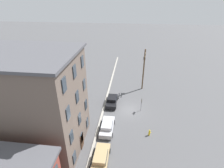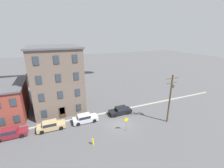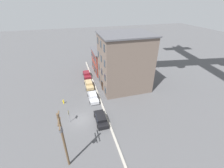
{
  "view_description": "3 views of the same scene",
  "coord_description": "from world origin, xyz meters",
  "px_view_note": "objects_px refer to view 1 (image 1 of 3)",
  "views": [
    {
      "loc": [
        -25.48,
        0.01,
        18.34
      ],
      "look_at": [
        -0.89,
        2.91,
        5.46
      ],
      "focal_mm": 28.0,
      "sensor_mm": 36.0,
      "label": 1
    },
    {
      "loc": [
        -10.14,
        -20.48,
        14.97
      ],
      "look_at": [
        0.31,
        4.44,
        6.02
      ],
      "focal_mm": 24.0,
      "sensor_mm": 36.0,
      "label": 2
    },
    {
      "loc": [
        21.31,
        -0.43,
        19.19
      ],
      "look_at": [
        1.27,
        5.39,
        7.26
      ],
      "focal_mm": 24.0,
      "sensor_mm": 36.0,
      "label": 3
    }
  ],
  "objects_px": {
    "caution_sign": "(141,102)",
    "car_black": "(112,100)",
    "car_tan": "(101,158)",
    "utility_pole": "(144,67)",
    "fire_hydrant": "(149,133)",
    "car_silver": "(107,126)"
  },
  "relations": [
    {
      "from": "car_tan",
      "to": "caution_sign",
      "type": "xyz_separation_m",
      "value": [
        11.3,
        -5.14,
        0.97
      ]
    },
    {
      "from": "fire_hydrant",
      "to": "car_tan",
      "type": "bearing_deg",
      "value": 131.06
    },
    {
      "from": "car_black",
      "to": "caution_sign",
      "type": "xyz_separation_m",
      "value": [
        -1.57,
        -5.31,
        0.97
      ]
    },
    {
      "from": "car_tan",
      "to": "car_black",
      "type": "distance_m",
      "value": 12.86
    },
    {
      "from": "caution_sign",
      "to": "utility_pole",
      "type": "relative_size",
      "value": 0.29
    },
    {
      "from": "car_tan",
      "to": "fire_hydrant",
      "type": "height_order",
      "value": "car_tan"
    },
    {
      "from": "car_black",
      "to": "fire_hydrant",
      "type": "xyz_separation_m",
      "value": [
        -7.48,
        -6.35,
        -0.27
      ]
    },
    {
      "from": "car_silver",
      "to": "car_black",
      "type": "xyz_separation_m",
      "value": [
        7.16,
        0.14,
        0.0
      ]
    },
    {
      "from": "car_black",
      "to": "fire_hydrant",
      "type": "relative_size",
      "value": 4.58
    },
    {
      "from": "utility_pole",
      "to": "fire_hydrant",
      "type": "bearing_deg",
      "value": -177.71
    },
    {
      "from": "car_silver",
      "to": "fire_hydrant",
      "type": "bearing_deg",
      "value": -92.95
    },
    {
      "from": "car_tan",
      "to": "car_black",
      "type": "bearing_deg",
      "value": 0.74
    },
    {
      "from": "car_tan",
      "to": "fire_hydrant",
      "type": "relative_size",
      "value": 4.58
    },
    {
      "from": "caution_sign",
      "to": "car_black",
      "type": "bearing_deg",
      "value": 73.56
    },
    {
      "from": "caution_sign",
      "to": "fire_hydrant",
      "type": "bearing_deg",
      "value": -170.04
    },
    {
      "from": "utility_pole",
      "to": "fire_hydrant",
      "type": "distance_m",
      "value": 14.77
    },
    {
      "from": "car_silver",
      "to": "utility_pole",
      "type": "bearing_deg",
      "value": -22.3
    },
    {
      "from": "car_tan",
      "to": "car_black",
      "type": "height_order",
      "value": "same"
    },
    {
      "from": "car_silver",
      "to": "utility_pole",
      "type": "xyz_separation_m",
      "value": [
        13.76,
        -5.64,
        4.17
      ]
    },
    {
      "from": "utility_pole",
      "to": "caution_sign",
      "type": "bearing_deg",
      "value": 176.67
    },
    {
      "from": "car_tan",
      "to": "car_black",
      "type": "xyz_separation_m",
      "value": [
        12.86,
        0.17,
        0.0
      ]
    },
    {
      "from": "car_tan",
      "to": "utility_pole",
      "type": "distance_m",
      "value": 20.69
    }
  ]
}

